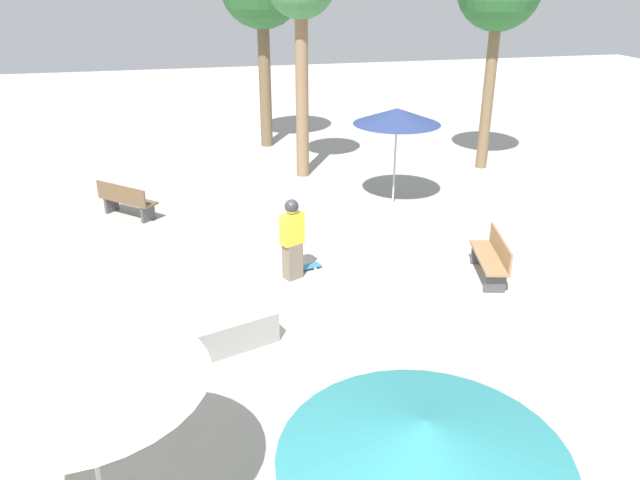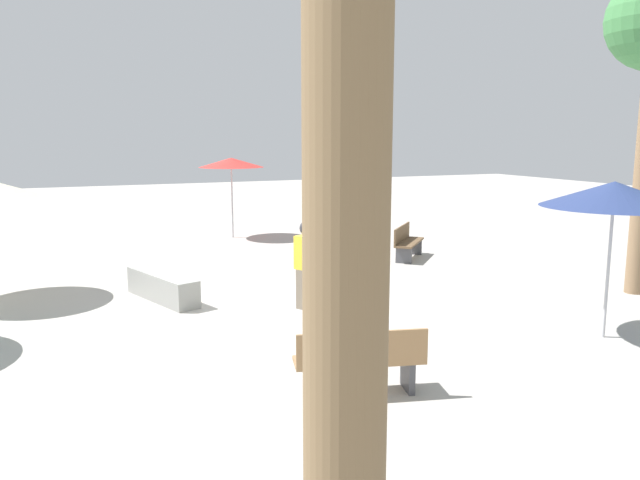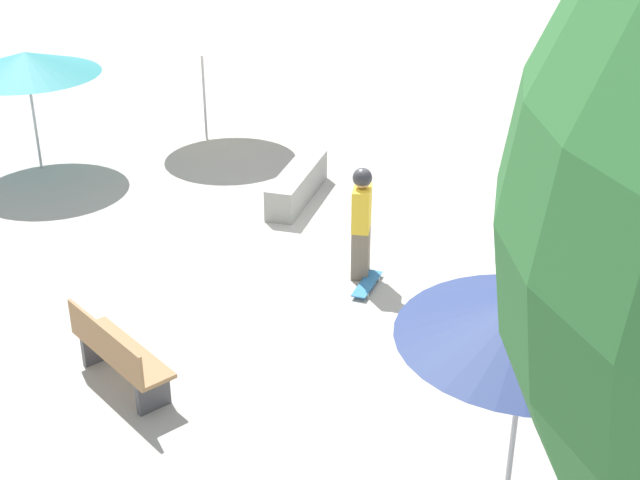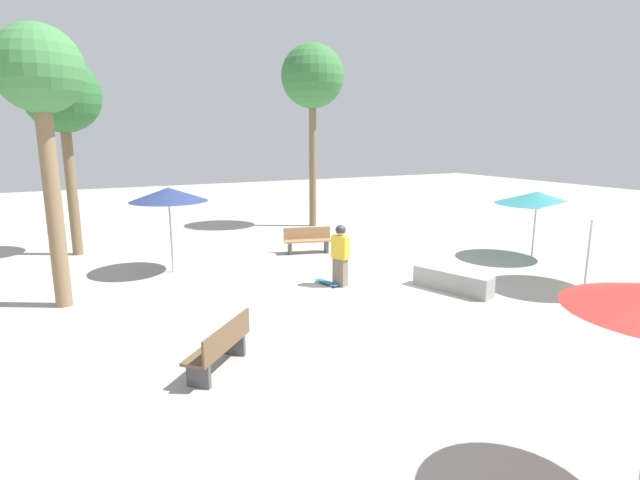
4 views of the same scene
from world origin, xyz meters
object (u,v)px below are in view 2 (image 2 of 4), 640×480
Objects in this scene: concrete_ledge at (162,287)px; bench_far at (407,242)px; skater_main at (307,262)px; bench_near at (360,362)px; shade_umbrella_red at (231,163)px; skateboard at (326,307)px; shade_umbrella_navy at (614,194)px.

concrete_ledge is 1.44× the size of bench_far.
skater_main reaches higher than bench_far.
bench_near is 8.70m from bench_far.
bench_far is at bearing -147.78° from shade_umbrella_red.
shade_umbrella_navy reaches higher than skateboard.
skateboard is at bearing 175.33° from shade_umbrella_red.
shade_umbrella_red reaches higher than concrete_ledge.
skateboard is 0.34× the size of shade_umbrella_red.
shade_umbrella_red is at bearing -103.80° from bench_far.
skater_main is 0.66× the size of shade_umbrella_navy.
bench_near is at bearing 8.75° from bench_far.
skateboard is at bearing 87.01° from bench_near.
concrete_ledge is at bearing -152.61° from skater_main.
skater_main is 1.98× the size of skateboard.
skateboard is 0.57× the size of bench_far.
shade_umbrella_navy reaches higher than bench_near.
skater_main is 0.90m from skateboard.
concrete_ledge is 0.86× the size of shade_umbrella_red.
skater_main reaches higher than concrete_ledge.
bench_far is 6.94m from shade_umbrella_navy.
bench_far reaches higher than skateboard.
bench_near is at bearing -31.06° from skateboard.
skater_main is 2.93m from concrete_ledge.
shade_umbrella_red is at bearing 96.10° from bench_near.
skateboard is 0.50× the size of bench_near.
shade_umbrella_navy is at bearing 39.83° from bench_far.
shade_umbrella_red reaches higher than shade_umbrella_navy.
concrete_ledge is 7.72m from shade_umbrella_red.
skateboard is 3.23m from concrete_ledge.
bench_near is 0.68× the size of shade_umbrella_navy.
shade_umbrella_red reaches higher than skateboard.
skater_main is at bearing 47.53° from shade_umbrella_navy.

